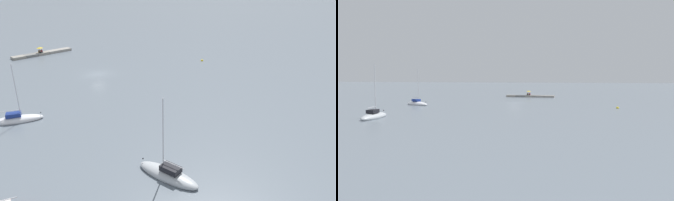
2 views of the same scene
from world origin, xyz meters
TOP-DOWN VIEW (x-y plane):
  - ground_plane at (0.00, 0.00)m, footprint 500.00×500.00m
  - seawall_pier at (0.00, -21.82)m, footprint 13.56×1.97m
  - person_seated_maroon_left at (0.18, -21.74)m, footprint 0.42×0.62m
  - person_seated_brown_right at (0.74, -21.71)m, footprint 0.42×0.62m
  - umbrella_open_yellow at (0.45, -21.84)m, footprint 1.35×1.35m
  - sailboat_grey_near at (13.42, 31.12)m, footprint 2.58×6.53m
  - sailboat_white_mid at (18.20, 9.78)m, footprint 6.21×4.20m
  - mooring_buoy_near at (-20.87, 7.97)m, footprint 0.49×0.49m

SIDE VIEW (x-z plane):
  - ground_plane at x=0.00m, z-range 0.00..0.00m
  - mooring_buoy_near at x=-20.87m, z-range -0.16..0.33m
  - seawall_pier at x=0.00m, z-range 0.00..0.55m
  - sailboat_white_mid at x=18.20m, z-range -3.49..4.08m
  - sailboat_grey_near at x=13.42m, z-range -3.60..4.22m
  - person_seated_maroon_left at x=0.18m, z-range 0.44..1.17m
  - person_seated_brown_right at x=0.74m, z-range 0.44..1.17m
  - umbrella_open_yellow at x=0.45m, z-range 1.03..2.32m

